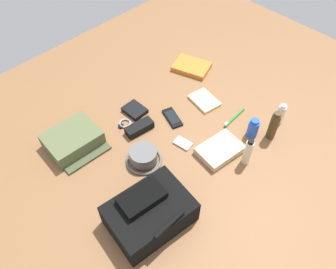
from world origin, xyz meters
The scene contains 17 objects.
ground_plane centered at (0.00, 0.00, -0.01)m, with size 2.64×2.02×0.02m, color brown.
backpack centered at (0.34, 0.24, 0.06)m, with size 0.34×0.27×0.15m.
toiletry_pouch centered at (0.34, -0.29, 0.04)m, with size 0.25×0.24×0.08m.
bucket_hat centered at (0.16, 0.01, 0.03)m, with size 0.17×0.17×0.07m.
toothpaste_tube centered at (-0.47, 0.30, 0.06)m, with size 0.04×0.04×0.12m.
cologne_bottle centered at (-0.37, 0.33, 0.08)m, with size 0.04×0.04×0.16m.
deodorant_spray centered at (-0.31, 0.26, 0.05)m, with size 0.05×0.05×0.11m.
lotion_bottle centered at (-0.16, 0.34, 0.07)m, with size 0.03×0.03×0.15m.
paperback_novel centered at (-0.47, -0.28, 0.01)m, with size 0.20×0.24×0.03m.
cell_phone centered at (-0.11, -0.08, 0.01)m, with size 0.10×0.14×0.01m.
media_player centered at (-0.03, 0.07, 0.01)m, with size 0.06×0.09×0.01m.
wristwatch centered at (0.09, -0.22, 0.01)m, with size 0.07×0.06×0.01m.
toothbrush centered at (-0.32, 0.14, 0.01)m, with size 0.17×0.02×0.02m.
wallet centered at (-0.01, -0.25, 0.01)m, with size 0.09×0.11×0.02m, color black.
notepad centered at (-0.32, -0.05, 0.01)m, with size 0.11×0.15×0.02m, color beige.
folded_towel centered at (-0.12, 0.22, 0.02)m, with size 0.20×0.14×0.04m, color #C6B289.
sunglasses_case centered at (0.06, -0.14, 0.02)m, with size 0.14×0.06×0.04m, color black.
Camera 1 is at (0.71, 0.72, 1.27)m, focal length 36.34 mm.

